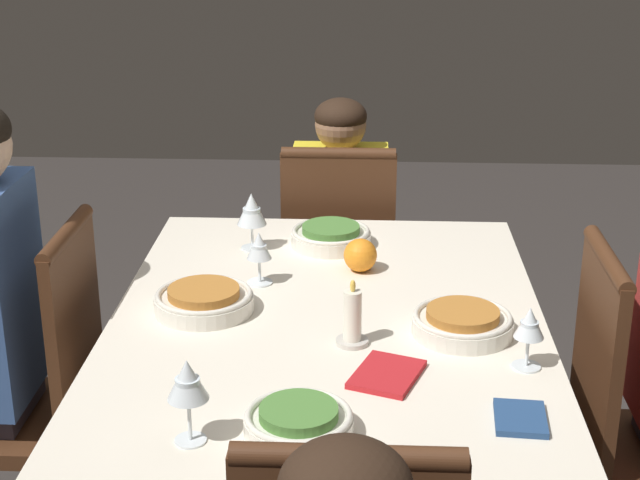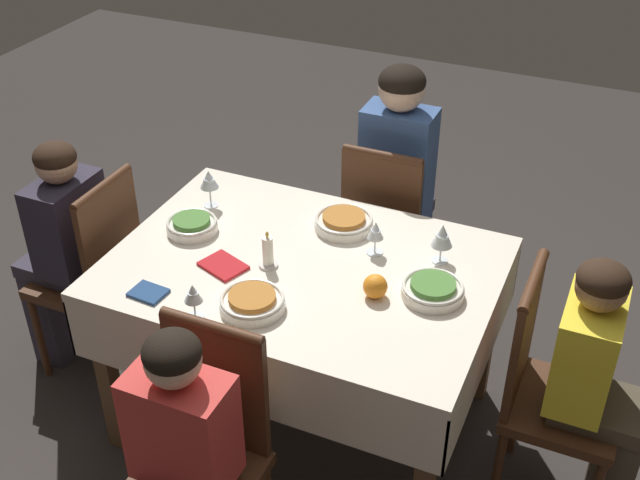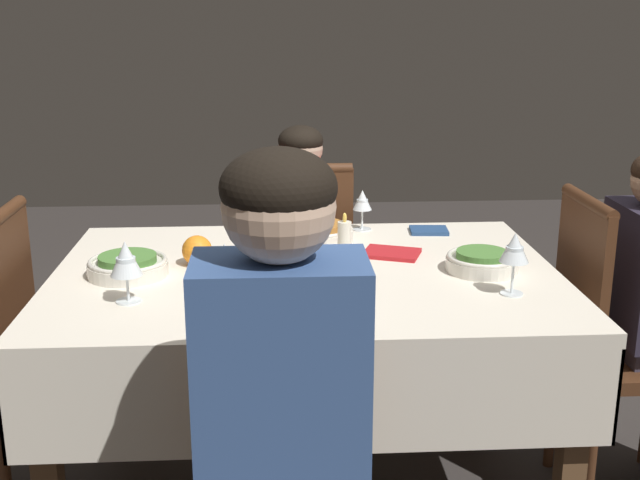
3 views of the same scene
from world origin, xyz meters
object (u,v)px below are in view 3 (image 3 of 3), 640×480
at_px(person_child_red, 301,247).
at_px(bowl_west, 482,261).
at_px(bowl_east, 128,265).
at_px(napkin_red_folded, 392,253).
at_px(dining_table, 306,304).
at_px(candle_centerpiece, 344,245).
at_px(bowl_south, 318,232).
at_px(orange_fruit, 197,250).
at_px(person_adult_denim, 283,460).
at_px(napkin_spare_side, 429,230).
at_px(chair_south, 303,274).
at_px(bowl_north, 294,297).
at_px(wine_glass_north, 225,259).
at_px(chair_west, 610,337).
at_px(wine_glass_east, 126,260).
at_px(wine_glass_west, 514,250).
at_px(wine_glass_south, 362,202).

distance_m(person_child_red, bowl_west, 1.02).
distance_m(bowl_east, napkin_red_folded, 0.74).
distance_m(dining_table, candle_centerpiece, 0.19).
relative_size(bowl_east, candle_centerpiece, 1.46).
height_order(bowl_south, orange_fruit, orange_fruit).
bearing_deg(person_adult_denim, napkin_spare_side, 68.15).
bearing_deg(chair_south, person_adult_denim, 86.51).
xyz_separation_m(person_adult_denim, bowl_east, (0.40, -0.83, 0.09)).
bearing_deg(person_child_red, napkin_red_folded, 107.96).
bearing_deg(bowl_north, dining_table, -98.43).
bearing_deg(napkin_spare_side, wine_glass_north, 41.22).
bearing_deg(person_adult_denim, orange_fruit, 103.59).
relative_size(wine_glass_north, napkin_red_folded, 0.70).
bearing_deg(candle_centerpiece, napkin_red_folded, -153.69).
bearing_deg(bowl_north, person_child_red, -92.93).
bearing_deg(chair_west, wine_glass_east, 101.75).
relative_size(bowl_north, wine_glass_north, 1.72).
distance_m(chair_west, orange_fruit, 1.23).
bearing_deg(wine_glass_east, orange_fruit, -116.36).
height_order(person_child_red, bowl_west, person_child_red).
distance_m(person_adult_denim, bowl_south, 1.15).
bearing_deg(chair_west, chair_south, 54.13).
bearing_deg(chair_west, orange_fruit, 89.60).
relative_size(bowl_north, wine_glass_west, 1.42).
relative_size(chair_south, orange_fruit, 11.33).
relative_size(wine_glass_south, bowl_west, 0.67).
height_order(chair_south, person_child_red, person_child_red).
height_order(bowl_east, orange_fruit, orange_fruit).
relative_size(chair_south, person_child_red, 0.90).
distance_m(bowl_west, orange_fruit, 0.78).
xyz_separation_m(chair_south, bowl_north, (0.06, 0.98, 0.27)).
bearing_deg(bowl_west, chair_west, -167.61).
bearing_deg(dining_table, chair_south, -91.36).
relative_size(chair_south, chair_west, 1.00).
distance_m(chair_south, person_child_red, 0.17).
xyz_separation_m(wine_glass_west, napkin_spare_side, (0.10, -0.59, -0.11)).
relative_size(person_child_red, wine_glass_north, 7.99).
height_order(chair_west, bowl_north, chair_west).
bearing_deg(chair_west, dining_table, 93.95).
relative_size(chair_west, wine_glass_west, 5.97).
relative_size(chair_south, bowl_south, 4.34).
bearing_deg(wine_glass_north, wine_glass_east, 10.74).
bearing_deg(wine_glass_north, bowl_south, -118.87).
distance_m(person_child_red, bowl_north, 1.16).
xyz_separation_m(wine_glass_north, wine_glass_south, (-0.41, -0.58, 0.00)).
height_order(bowl_east, napkin_spare_side, bowl_east).
bearing_deg(dining_table, wine_glass_north, 39.66).
xyz_separation_m(wine_glass_south, napkin_spare_side, (-0.21, 0.04, -0.09)).
xyz_separation_m(bowl_south, napkin_red_folded, (-0.20, 0.17, -0.02)).
height_order(bowl_west, wine_glass_west, wine_glass_west).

